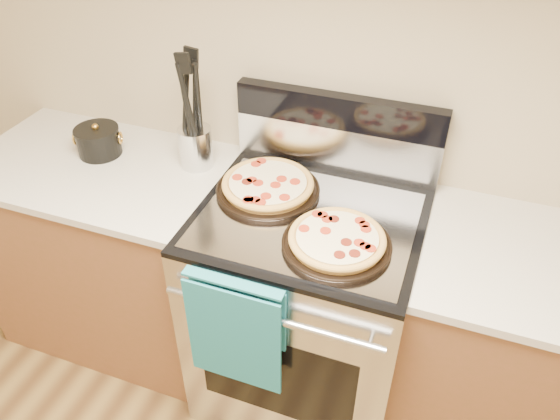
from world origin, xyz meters
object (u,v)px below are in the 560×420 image
(pepperoni_pizza_back, at_px, (268,186))
(saucepan, at_px, (99,142))
(pepperoni_pizza_front, at_px, (337,241))
(range_body, at_px, (306,310))
(utensil_crock, at_px, (196,147))

(pepperoni_pizza_back, bearing_deg, saucepan, 177.22)
(pepperoni_pizza_front, relative_size, saucepan, 2.03)
(range_body, distance_m, utensil_crock, 0.76)
(pepperoni_pizza_back, bearing_deg, pepperoni_pizza_front, -33.03)
(saucepan, bearing_deg, utensil_crock, 8.34)
(range_body, bearing_deg, pepperoni_pizza_front, -45.52)
(range_body, height_order, pepperoni_pizza_front, pepperoni_pizza_front)
(range_body, relative_size, pepperoni_pizza_back, 2.48)
(pepperoni_pizza_front, xyz_separation_m, saucepan, (-1.04, 0.24, 0.01))
(pepperoni_pizza_back, relative_size, pepperoni_pizza_front, 1.07)
(range_body, relative_size, pepperoni_pizza_front, 2.65)
(pepperoni_pizza_back, distance_m, pepperoni_pizza_front, 0.37)
(range_body, distance_m, pepperoni_pizza_back, 0.54)
(range_body, relative_size, utensil_crock, 5.70)
(range_body, height_order, pepperoni_pizza_back, pepperoni_pizza_back)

